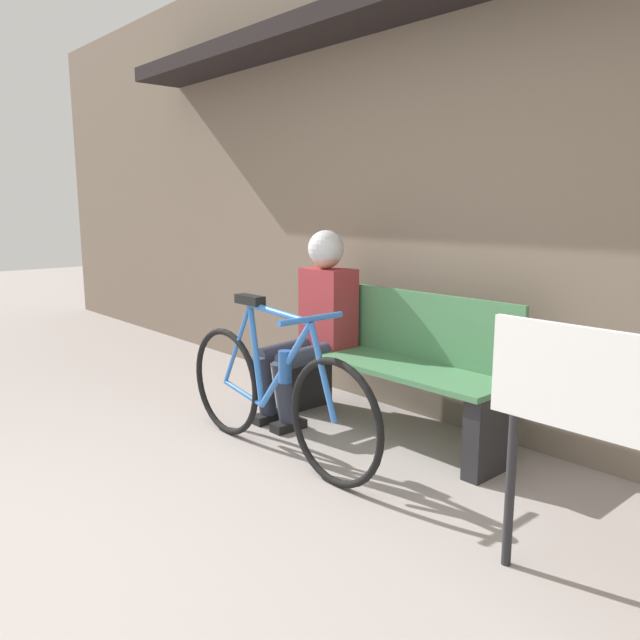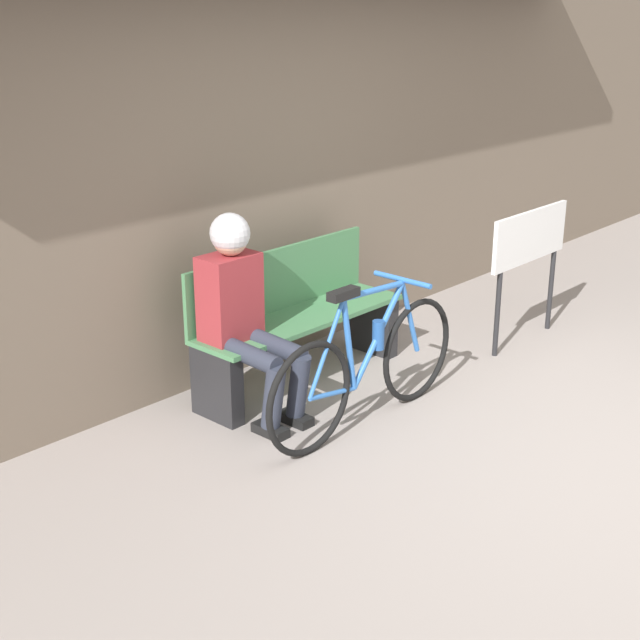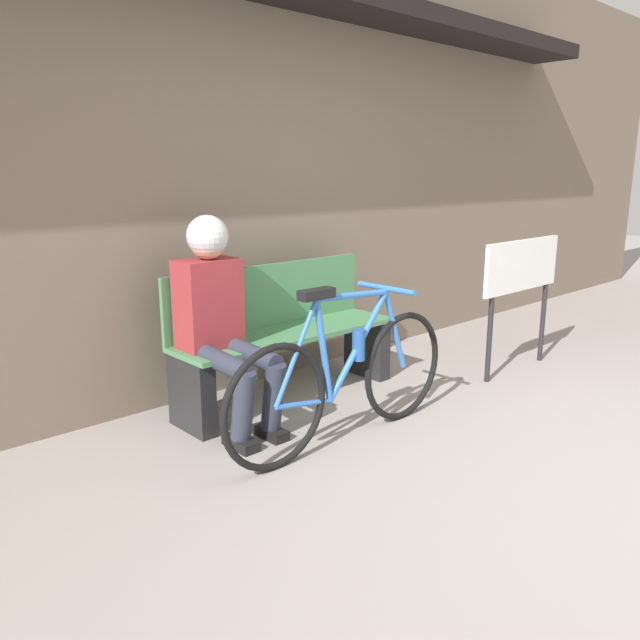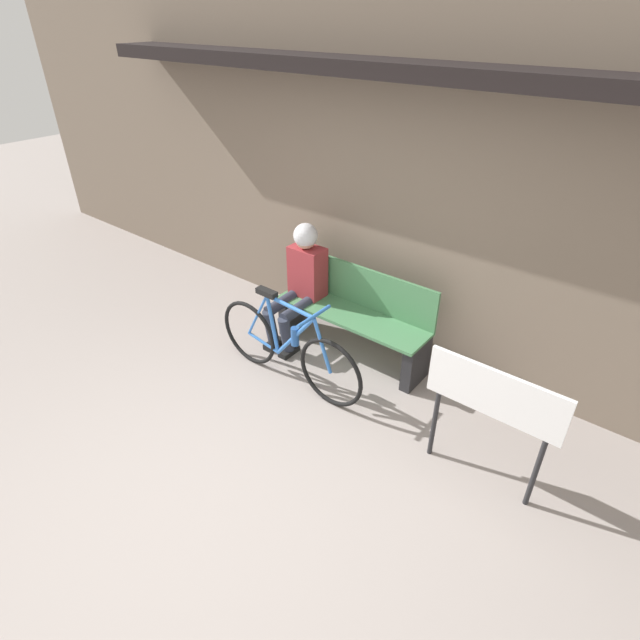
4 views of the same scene
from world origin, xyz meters
name	(u,v)px [view 4 (image 4 of 4)]	position (x,y,z in m)	size (l,w,h in m)	color
ground_plane	(226,482)	(0.00, 0.00, 0.00)	(24.00, 24.00, 0.00)	gray
storefront_wall	(411,177)	(0.00, 2.31, 1.66)	(12.00, 0.56, 3.20)	#756656
park_bench_near	(354,317)	(-0.23, 1.88, 0.40)	(1.53, 0.42, 0.85)	#477F51
bicycle	(287,348)	(-0.41, 1.14, 0.36)	(1.59, 0.40, 0.87)	black
person_seated	(301,277)	(-0.78, 1.76, 0.69)	(0.34, 0.64, 1.20)	#2D3342
signboard	(493,402)	(1.37, 1.16, 0.71)	(0.92, 0.04, 0.96)	#232326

